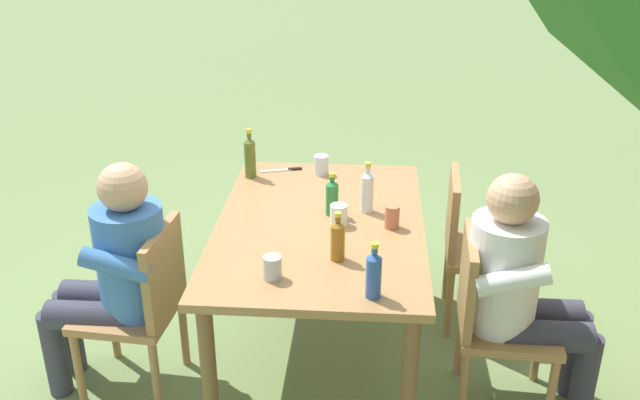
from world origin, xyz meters
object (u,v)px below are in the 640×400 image
object	(u,v)px
chair_far_right	(491,314)
bottle_green	(332,197)
dining_table	(320,238)
cup_terracotta	(392,217)
chair_far_left	(472,242)
bottle_olive	(250,156)
person_in_plaid_shirt	(116,269)
bottle_clear	(367,191)
chair_near_right	(143,301)
bottle_blue	(374,274)
cup_glass	(321,165)
bottle_amber	(338,239)
cup_steel	(272,268)
cup_white	(339,215)
table_knife	(284,170)
person_in_white_shirt	(520,284)

from	to	relation	value
chair_far_right	bottle_green	distance (m)	0.94
dining_table	cup_terracotta	size ratio (longest dim) A/B	13.48
chair_far_left	bottle_olive	distance (m)	1.31
person_in_plaid_shirt	bottle_clear	xyz separation A→B (m)	(-0.49, 1.14, 0.22)
chair_near_right	bottle_blue	size ratio (longest dim) A/B	3.57
cup_glass	bottle_clear	bearing A→B (deg)	29.27
bottle_amber	bottle_blue	xyz separation A→B (m)	(0.29, 0.16, 0.01)
cup_glass	chair_far_left	bearing A→B (deg)	72.79
chair_far_left	bottle_olive	size ratio (longest dim) A/B	3.05
bottle_green	bottle_amber	bearing A→B (deg)	6.48
cup_steel	cup_white	size ratio (longest dim) A/B	0.99
bottle_green	cup_glass	distance (m)	0.53
chair_far_right	bottle_amber	xyz separation A→B (m)	(0.02, -0.70, 0.37)
cup_steel	cup_glass	size ratio (longest dim) A/B	0.92
person_in_plaid_shirt	table_knife	world-z (taller)	person_in_plaid_shirt
chair_near_right	cup_white	size ratio (longest dim) A/B	8.37
cup_white	chair_near_right	bearing A→B (deg)	-69.52
bottle_green	cup_terracotta	bearing A→B (deg)	67.41
chair_far_right	bottle_green	xyz separation A→B (m)	(-0.44, -0.75, 0.36)
bottle_olive	cup_white	size ratio (longest dim) A/B	2.74
dining_table	cup_terracotta	distance (m)	0.38
person_in_plaid_shirt	bottle_green	bearing A→B (deg)	114.50
dining_table	bottle_clear	distance (m)	0.34
chair_near_right	person_in_white_shirt	xyz separation A→B (m)	(-0.01, 1.72, 0.17)
person_in_white_shirt	table_knife	xyz separation A→B (m)	(-1.00, -1.17, 0.11)
bottle_blue	person_in_white_shirt	bearing A→B (deg)	115.01
bottle_green	bottle_blue	size ratio (longest dim) A/B	0.92
dining_table	bottle_clear	bearing A→B (deg)	121.99
person_in_white_shirt	bottle_clear	distance (m)	0.87
person_in_plaid_shirt	table_knife	size ratio (longest dim) A/B	4.97
chair_near_right	bottle_clear	bearing A→B (deg)	115.63
chair_near_right	table_knife	world-z (taller)	chair_near_right
bottle_blue	bottle_clear	bearing A→B (deg)	-177.33
chair_far_left	table_knife	xyz separation A→B (m)	(-0.30, -1.06, 0.27)
dining_table	person_in_plaid_shirt	world-z (taller)	person_in_plaid_shirt
dining_table	cup_white	distance (m)	0.17
chair_far_left	cup_steel	size ratio (longest dim) A/B	8.44
bottle_amber	bottle_blue	bearing A→B (deg)	28.39
dining_table	cup_white	xyz separation A→B (m)	(0.02, 0.09, 0.14)
bottle_olive	bottle_amber	distance (m)	1.05
bottle_blue	cup_white	xyz separation A→B (m)	(-0.63, -0.17, -0.05)
cup_terracotta	bottle_amber	bearing A→B (deg)	-36.68
person_in_white_shirt	cup_terracotta	distance (m)	0.67
cup_terracotta	bottle_blue	bearing A→B (deg)	-7.93
chair_far_right	bottle_olive	bearing A→B (deg)	-125.57
cup_terracotta	cup_steel	distance (m)	0.72
bottle_olive	cup_steel	distance (m)	1.12
bottle_amber	table_knife	distance (m)	1.07
person_in_white_shirt	cup_steel	bearing A→B (deg)	-79.78
bottle_green	bottle_clear	size ratio (longest dim) A/B	0.84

